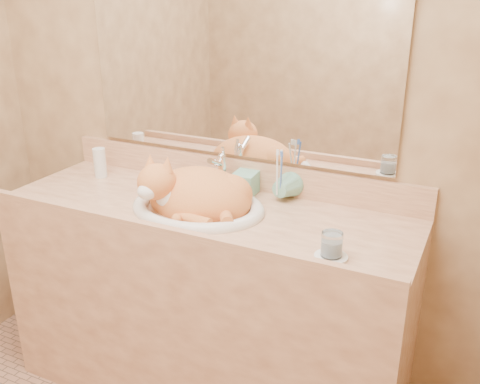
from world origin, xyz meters
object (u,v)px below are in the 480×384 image
at_px(cat, 194,192).
at_px(water_glass, 332,244).
at_px(sink_basin, 197,190).
at_px(vanity_counter, 207,304).
at_px(toothbrush_cup, 279,191).
at_px(soap_dispenser, 240,174).

relative_size(cat, water_glass, 5.25).
relative_size(sink_basin, water_glass, 6.51).
distance_m(vanity_counter, toothbrush_cup, 0.56).
distance_m(sink_basin, water_glass, 0.59).
xyz_separation_m(toothbrush_cup, water_glass, (0.31, -0.35, -0.00)).
bearing_deg(soap_dispenser, toothbrush_cup, 4.45).
distance_m(cat, soap_dispenser, 0.20).
bearing_deg(toothbrush_cup, sink_basin, -143.19).
xyz_separation_m(cat, toothbrush_cup, (0.27, 0.18, -0.02)).
bearing_deg(sink_basin, cat, 169.99).
xyz_separation_m(vanity_counter, toothbrush_cup, (0.24, 0.17, 0.47)).
xyz_separation_m(vanity_counter, cat, (-0.03, -0.02, 0.49)).
distance_m(vanity_counter, sink_basin, 0.50).
bearing_deg(cat, toothbrush_cup, 31.08).
bearing_deg(soap_dispenser, cat, -129.38).
bearing_deg(vanity_counter, toothbrush_cup, 35.45).
xyz_separation_m(cat, water_glass, (0.58, -0.16, -0.02)).
bearing_deg(cat, vanity_counter, 22.51).
height_order(sink_basin, toothbrush_cup, sink_basin).
bearing_deg(cat, water_glass, -18.63).
relative_size(soap_dispenser, water_glass, 2.60).
height_order(cat, water_glass, cat).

